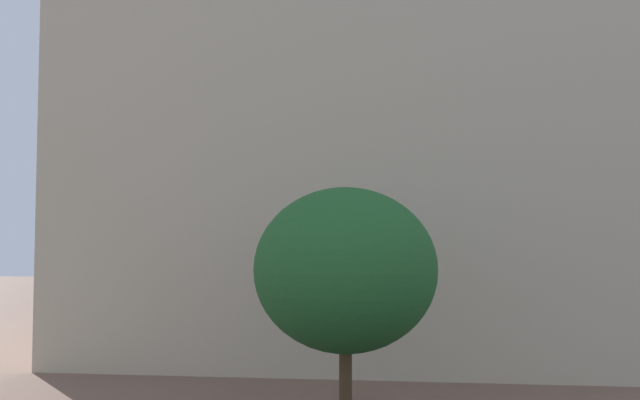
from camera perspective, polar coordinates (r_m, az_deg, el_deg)
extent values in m
cube|color=beige|center=(30.78, 2.06, 5.51)|extent=(22.26, 14.91, 19.46)
cylinder|color=beige|center=(27.70, -19.44, 9.40)|extent=(2.80, 2.80, 22.08)
cylinder|color=beige|center=(26.31, 22.92, 10.91)|extent=(2.80, 2.80, 22.78)
cylinder|color=#4C3823|center=(16.99, 2.28, -16.57)|extent=(0.33, 0.33, 2.38)
ellipsoid|color=#235B28|center=(16.54, 2.26, -6.18)|extent=(4.70, 4.70, 4.23)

